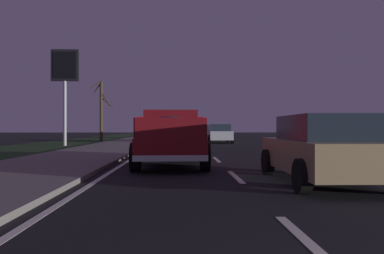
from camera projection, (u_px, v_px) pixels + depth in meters
name	position (u px, v px, depth m)	size (l,w,h in m)	color
ground	(200.00, 145.00, 27.90)	(144.00, 144.00, 0.00)	black
sidewalk_shoulder	(123.00, 144.00, 27.74)	(108.00, 4.00, 0.12)	slate
grass_verge	(54.00, 145.00, 27.60)	(108.00, 6.00, 0.01)	#1E3819
lane_markings	(167.00, 144.00, 29.83)	(108.00, 3.54, 0.01)	silver
pickup_truck	(171.00, 136.00, 12.72)	(5.47, 2.37, 1.87)	maroon
sedan_black	(208.00, 132.00, 41.54)	(4.45, 2.10, 1.54)	black
sedan_tan	(322.00, 149.00, 8.60)	(4.42, 2.05, 1.54)	#9E845B
sedan_silver	(219.00, 133.00, 31.23)	(4.41, 2.03, 1.54)	#B2B5BA
sedan_red	(179.00, 133.00, 31.58)	(4.42, 2.05, 1.54)	maroon
gas_price_sign	(65.00, 74.00, 26.36)	(0.27, 1.90, 6.72)	#99999E
bare_tree_far	(101.00, 110.00, 35.46)	(1.07, 2.13, 5.71)	#423323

